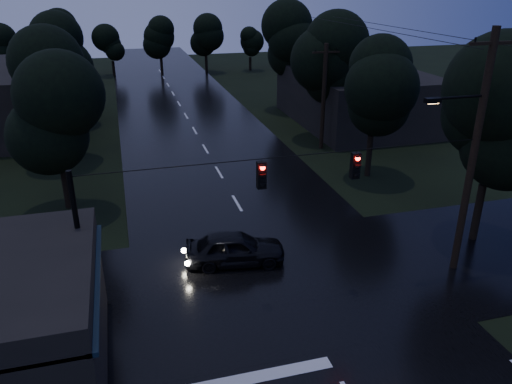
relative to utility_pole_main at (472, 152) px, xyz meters
name	(u,v)px	position (x,y,z in m)	size (l,w,h in m)	color
main_road	(205,149)	(-7.41, 19.00, -5.26)	(12.00, 120.00, 0.02)	black
cross_street	(282,280)	(-7.41, 1.00, -5.26)	(60.00, 9.00, 0.02)	black
building_far_right	(357,97)	(6.59, 23.00, -3.06)	(10.00, 14.00, 4.40)	black
building_far_left	(15,98)	(-21.41, 29.00, -2.76)	(10.00, 16.00, 5.00)	black
utility_pole_main	(472,152)	(0.00, 0.00, 0.00)	(3.50, 0.30, 10.00)	black
utility_pole_far	(324,96)	(0.89, 17.00, -1.38)	(2.00, 0.30, 7.50)	black
anchor_pole_left	(82,254)	(-14.91, 0.00, -2.26)	(0.18, 0.18, 6.00)	black
span_signals	(308,169)	(-6.85, -0.01, -0.01)	(15.00, 0.37, 1.12)	black
tree_corner_near	(496,117)	(2.59, 2.00, 0.74)	(4.48, 4.48, 9.44)	black
tree_left_a	(54,113)	(-16.41, 11.00, -0.02)	(3.92, 3.92, 8.26)	black
tree_left_b	(55,79)	(-17.01, 19.00, 0.36)	(4.20, 4.20, 8.85)	black
tree_left_c	(57,53)	(-17.61, 29.00, 0.74)	(4.48, 4.48, 9.44)	black
tree_right_a	(375,87)	(1.59, 11.00, 0.36)	(4.20, 4.20, 8.85)	black
tree_right_b	(331,61)	(2.19, 19.00, 0.74)	(4.48, 4.48, 9.44)	black
tree_right_c	(294,40)	(2.79, 29.00, 1.11)	(4.76, 4.76, 10.03)	black
car	(235,248)	(-8.95, 2.89, -4.52)	(1.74, 4.32, 1.47)	black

